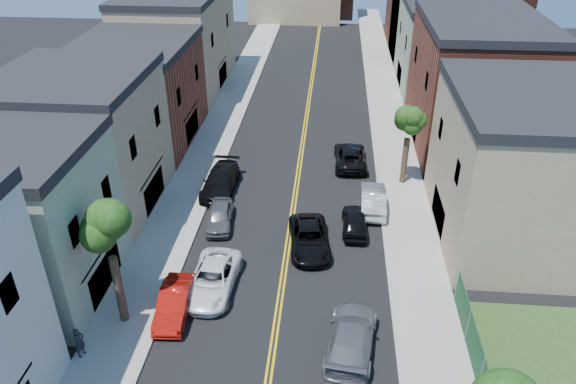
% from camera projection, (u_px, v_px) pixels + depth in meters
% --- Properties ---
extents(sidewalk_left, '(3.20, 100.00, 0.15)m').
position_uv_depth(sidewalk_left, '(221.00, 123.00, 50.79)').
color(sidewalk_left, gray).
rests_on(sidewalk_left, ground).
extents(sidewalk_right, '(3.20, 100.00, 0.15)m').
position_uv_depth(sidewalk_right, '(392.00, 129.00, 49.63)').
color(sidewalk_right, gray).
rests_on(sidewalk_right, ground).
extents(curb_left, '(0.30, 100.00, 0.15)m').
position_uv_depth(curb_left, '(239.00, 123.00, 50.66)').
color(curb_left, gray).
rests_on(curb_left, ground).
extents(curb_right, '(0.30, 100.00, 0.15)m').
position_uv_depth(curb_right, '(372.00, 128.00, 49.75)').
color(curb_right, gray).
rests_on(curb_right, ground).
extents(bldg_left_palegrn, '(9.00, 8.00, 8.50)m').
position_uv_depth(bldg_left_palegrn, '(13.00, 226.00, 28.51)').
color(bldg_left_palegrn, gray).
rests_on(bldg_left_palegrn, ground).
extents(bldg_left_tan_near, '(9.00, 10.00, 9.00)m').
position_uv_depth(bldg_left_tan_near, '(82.00, 147.00, 36.11)').
color(bldg_left_tan_near, '#998466').
rests_on(bldg_left_tan_near, ground).
extents(bldg_left_brick, '(9.00, 12.00, 8.00)m').
position_uv_depth(bldg_left_brick, '(137.00, 96.00, 45.81)').
color(bldg_left_brick, brown).
rests_on(bldg_left_brick, ground).
extents(bldg_left_tan_far, '(9.00, 16.00, 9.50)m').
position_uv_depth(bldg_left_tan_far, '(179.00, 42.00, 57.46)').
color(bldg_left_tan_far, '#998466').
rests_on(bldg_left_tan_far, ground).
extents(bldg_right_tan, '(9.00, 12.00, 9.00)m').
position_uv_depth(bldg_right_tan, '(520.00, 172.00, 33.19)').
color(bldg_right_tan, '#998466').
rests_on(bldg_right_tan, ground).
extents(bldg_right_brick, '(9.00, 14.00, 10.00)m').
position_uv_depth(bldg_right_brick, '(474.00, 86.00, 44.96)').
color(bldg_right_brick, brown).
rests_on(bldg_right_brick, ground).
extents(bldg_right_palegrn, '(9.00, 12.00, 8.50)m').
position_uv_depth(bldg_right_palegrn, '(445.00, 48.00, 57.37)').
color(bldg_right_palegrn, gray).
rests_on(bldg_right_palegrn, ground).
extents(tree_left_mid, '(5.20, 5.20, 9.29)m').
position_uv_depth(tree_left_mid, '(104.00, 215.00, 25.17)').
color(tree_left_mid, '#352A1A').
rests_on(tree_left_mid, sidewalk_left).
extents(tree_right_far, '(4.40, 4.40, 8.03)m').
position_uv_depth(tree_right_far, '(411.00, 112.00, 38.16)').
color(tree_right_far, '#352A1A').
rests_on(tree_right_far, sidewalk_right).
extents(red_sedan, '(1.73, 4.42, 1.43)m').
position_uv_depth(red_sedan, '(175.00, 303.00, 28.65)').
color(red_sedan, red).
rests_on(red_sedan, ground).
extents(white_pickup, '(2.73, 5.42, 1.47)m').
position_uv_depth(white_pickup, '(212.00, 279.00, 30.28)').
color(white_pickup, white).
rests_on(white_pickup, ground).
extents(grey_car_left, '(2.03, 4.22, 1.39)m').
position_uv_depth(grey_car_left, '(220.00, 216.00, 35.86)').
color(grey_car_left, '#4F5156').
rests_on(grey_car_left, ground).
extents(black_car_left, '(2.39, 5.53, 1.59)m').
position_uv_depth(black_car_left, '(220.00, 181.00, 39.74)').
color(black_car_left, black).
rests_on(black_car_left, ground).
extents(grey_car_right, '(2.94, 5.75, 1.60)m').
position_uv_depth(grey_car_right, '(351.00, 338.00, 26.36)').
color(grey_car_right, '#5C5F63').
rests_on(grey_car_right, ground).
extents(black_car_right, '(1.68, 4.09, 1.39)m').
position_uv_depth(black_car_right, '(355.00, 221.00, 35.36)').
color(black_car_right, black).
rests_on(black_car_right, ground).
extents(silver_car_right, '(1.80, 4.82, 1.57)m').
position_uv_depth(silver_car_right, '(373.00, 199.00, 37.55)').
color(silver_car_right, '#B9BDC1').
rests_on(silver_car_right, ground).
extents(dark_car_right_far, '(2.62, 5.35, 1.46)m').
position_uv_depth(dark_car_right_far, '(350.00, 156.00, 43.36)').
color(dark_car_right_far, black).
rests_on(dark_car_right_far, ground).
extents(black_suv_lane, '(2.99, 5.39, 1.43)m').
position_uv_depth(black_suv_lane, '(309.00, 238.00, 33.67)').
color(black_suv_lane, black).
rests_on(black_suv_lane, ground).
extents(pedestrian_left, '(0.55, 0.69, 1.65)m').
position_uv_depth(pedestrian_left, '(79.00, 342.00, 25.88)').
color(pedestrian_left, '#212228').
rests_on(pedestrian_left, sidewalk_left).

